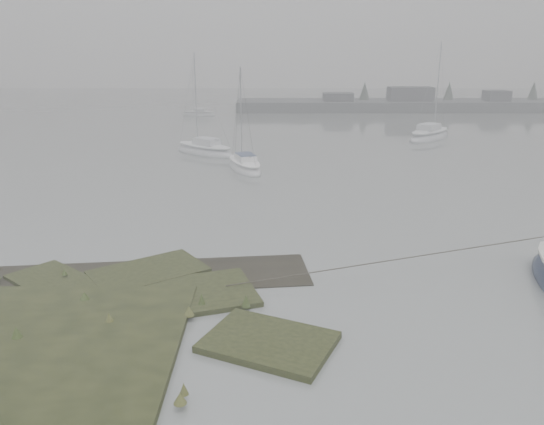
{
  "coord_description": "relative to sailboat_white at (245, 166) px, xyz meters",
  "views": [
    {
      "loc": [
        0.53,
        -13.74,
        7.96
      ],
      "look_at": [
        0.62,
        6.5,
        1.8
      ],
      "focal_mm": 35.0,
      "sensor_mm": 36.0,
      "label": 1
    }
  ],
  "objects": [
    {
      "name": "sailboat_far_c",
      "position": [
        -7.46,
        32.78,
        -0.04
      ],
      "size": [
        4.59,
        2.11,
        6.23
      ],
      "rotation": [
        0.0,
        0.0,
        1.42
      ],
      "color": "#9FA5A8",
      "rests_on": "ground"
    },
    {
      "name": "far_shoreline",
      "position": [
        28.07,
        39.14,
        0.62
      ],
      "size": [
        60.0,
        8.0,
        4.15
      ],
      "color": "#4C4F51",
      "rests_on": "ground"
    },
    {
      "name": "sailboat_far_a",
      "position": [
        -3.51,
        5.99,
        0.03
      ],
      "size": [
        5.92,
        5.36,
        8.51
      ],
      "rotation": [
        0.0,
        0.0,
        0.88
      ],
      "color": "silver",
      "rests_on": "ground"
    },
    {
      "name": "ground",
      "position": [
        1.22,
        7.24,
        -0.23
      ],
      "size": [
        160.0,
        160.0,
        0.0
      ],
      "primitive_type": "plane",
      "color": "slate",
      "rests_on": "ground"
    },
    {
      "name": "sailboat_white",
      "position": [
        0.0,
        0.0,
        0.0
      ],
      "size": [
        3.4,
        5.63,
        7.55
      ],
      "rotation": [
        0.0,
        0.0,
        0.33
      ],
      "color": "silver",
      "rests_on": "ground"
    },
    {
      "name": "sailboat_far_b",
      "position": [
        16.89,
        13.51,
        0.06
      ],
      "size": [
        6.14,
        6.55,
        9.55
      ],
      "rotation": [
        0.0,
        0.0,
        -0.72
      ],
      "color": "silver",
      "rests_on": "ground"
    }
  ]
}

